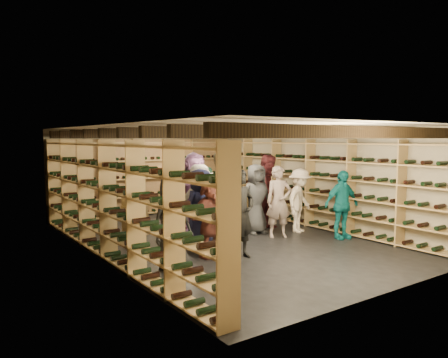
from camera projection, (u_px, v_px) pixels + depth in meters
The scene contains 23 objects.
ground at pixel (225, 239), 9.41m from camera, with size 8.00×8.00×0.00m, color black.
walls at pixel (225, 184), 9.30m from camera, with size 5.52×8.02×2.40m.
ceiling at pixel (225, 127), 9.19m from camera, with size 5.50×8.00×0.01m, color beige.
ceiling_joists at pixel (225, 134), 9.20m from camera, with size 5.40×7.12×0.18m.
wine_rack_left at pixel (108, 199), 7.85m from camera, with size 0.32×7.50×2.15m.
wine_rack_right at pixel (310, 183), 10.78m from camera, with size 0.32×7.50×2.15m.
wine_rack_back at pixel (148, 177), 12.44m from camera, with size 4.70×0.30×2.15m.
crate_stack_left at pixel (135, 217), 9.74m from camera, with size 0.53×0.37×0.85m.
crate_stack_right at pixel (199, 217), 11.08m from camera, with size 0.55×0.40×0.34m.
crate_loose at pixel (207, 224), 10.68m from camera, with size 0.50×0.33×0.17m, color tan.
person_0 at pixel (172, 223), 7.23m from camera, with size 0.75×0.49×1.54m, color black.
person_1 at pixel (241, 214), 7.86m from camera, with size 0.59×0.39×1.63m, color black.
person_2 at pixel (224, 199), 8.78m from camera, with size 0.93×0.72×1.91m, color brown.
person_3 at pixel (300, 200), 10.10m from camera, with size 0.96×0.55×1.48m, color beige.
person_4 at pixel (342, 205), 9.42m from camera, with size 0.87×0.36×1.49m, color #11797E.
person_5 at pixel (212, 215), 8.00m from camera, with size 1.41×0.45×1.52m, color brown.
person_6 at pixel (201, 209), 8.49m from camera, with size 0.78×0.51×1.59m, color #1D214B.
person_7 at pixel (279, 202), 9.55m from camera, with size 0.57×0.38×1.57m, color gray.
person_8 at pixel (269, 192), 10.37m from camera, with size 0.87×0.68×1.79m, color #4B191E.
person_9 at pixel (199, 204), 9.04m from camera, with size 1.06×0.61×1.64m, color #B5B2A5.
person_10 at pixel (207, 197), 10.63m from camera, with size 0.87×0.36×1.48m, color #285440.
person_11 at pixel (195, 192), 10.14m from camera, with size 1.72×0.55×1.86m, color #84558C.
person_12 at pixel (256, 199), 9.95m from camera, with size 0.78×0.51×1.59m, color #34363A.
Camera 1 is at (-5.30, -7.58, 2.17)m, focal length 35.00 mm.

